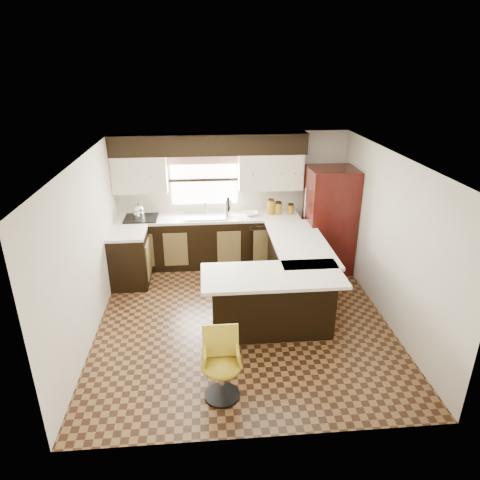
{
  "coord_description": "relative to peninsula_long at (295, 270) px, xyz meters",
  "views": [
    {
      "loc": [
        -0.5,
        -5.41,
        3.56
      ],
      "look_at": [
        -0.0,
        0.45,
        1.08
      ],
      "focal_mm": 32.0,
      "sensor_mm": 36.0,
      "label": 1
    }
  ],
  "objects": [
    {
      "name": "window_pane",
      "position": [
        -1.4,
        1.56,
        1.1
      ],
      "size": [
        1.2,
        0.02,
        0.9
      ],
      "primitive_type": "cube",
      "color": "white",
      "rests_on": "wall_back"
    },
    {
      "name": "refrigerator",
      "position": [
        0.78,
        0.92,
        0.48
      ],
      "size": [
        0.8,
        0.77,
        1.87
      ],
      "primitive_type": "cube",
      "color": "#350B08",
      "rests_on": "floor"
    },
    {
      "name": "cooktop",
      "position": [
        -2.55,
        1.25,
        0.51
      ],
      "size": [
        0.58,
        0.5,
        0.02
      ],
      "primitive_type": "cube",
      "color": "black",
      "rests_on": "counter_back"
    },
    {
      "name": "upper_cab_right",
      "position": [
        -0.22,
        1.4,
        1.27
      ],
      "size": [
        1.14,
        0.35,
        0.64
      ],
      "primitive_type": "cube",
      "color": "beige",
      "rests_on": "wall_back"
    },
    {
      "name": "mixing_bowl",
      "position": [
        -0.58,
        1.28,
        0.53
      ],
      "size": [
        0.26,
        0.26,
        0.06
      ],
      "primitive_type": "imported",
      "rotation": [
        0.0,
        0.0,
        0.0
      ],
      "color": "white",
      "rests_on": "counter_back"
    },
    {
      "name": "wall_front",
      "position": [
        -0.9,
        -2.83,
        0.75
      ],
      "size": [
        4.4,
        0.0,
        4.4
      ],
      "primitive_type": "plane",
      "rotation": [
        -1.57,
        0.0,
        0.0
      ],
      "color": "beige",
      "rests_on": "floor"
    },
    {
      "name": "soffit",
      "position": [
        -1.3,
        1.4,
        1.77
      ],
      "size": [
        3.4,
        0.35,
        0.36
      ],
      "primitive_type": "cube",
      "color": "black",
      "rests_on": "wall_back"
    },
    {
      "name": "wall_right",
      "position": [
        1.2,
        -0.62,
        0.75
      ],
      "size": [
        0.0,
        4.4,
        4.4
      ],
      "primitive_type": "plane",
      "rotation": [
        1.57,
        0.0,
        -1.57
      ],
      "color": "beige",
      "rests_on": "floor"
    },
    {
      "name": "base_cab_back",
      "position": [
        -1.35,
        1.28,
        0.0
      ],
      "size": [
        3.3,
        0.6,
        0.9
      ],
      "primitive_type": "cube",
      "color": "black",
      "rests_on": "floor"
    },
    {
      "name": "sink",
      "position": [
        -1.4,
        1.25,
        0.51
      ],
      "size": [
        0.75,
        0.45,
        0.03
      ],
      "primitive_type": "cube",
      "color": "#B2B2B7",
      "rests_on": "counter_back"
    },
    {
      "name": "ceiling",
      "position": [
        -0.9,
        -0.62,
        1.95
      ],
      "size": [
        4.4,
        4.4,
        0.0
      ],
      "primitive_type": "plane",
      "rotation": [
        3.14,
        0.0,
        0.0
      ],
      "color": "silver",
      "rests_on": "wall_back"
    },
    {
      "name": "percolator",
      "position": [
        -0.99,
        1.28,
        0.65
      ],
      "size": [
        0.13,
        0.13,
        0.32
      ],
      "primitive_type": "cylinder",
      "color": "silver",
      "rests_on": "counter_back"
    },
    {
      "name": "floor",
      "position": [
        -0.9,
        -0.62,
        -0.45
      ],
      "size": [
        4.4,
        4.4,
        0.0
      ],
      "primitive_type": "plane",
      "color": "#49301A",
      "rests_on": "ground"
    },
    {
      "name": "peninsula_long",
      "position": [
        0.0,
        0.0,
        0.0
      ],
      "size": [
        0.6,
        1.95,
        0.9
      ],
      "primitive_type": "cube",
      "color": "black",
      "rests_on": "floor"
    },
    {
      "name": "canister_small",
      "position": [
        0.16,
        1.3,
        0.58
      ],
      "size": [
        0.12,
        0.12,
        0.17
      ],
      "primitive_type": "cylinder",
      "color": "#976F16",
      "rests_on": "counter_back"
    },
    {
      "name": "counter_pen_return",
      "position": [
        -0.55,
        -1.06,
        0.47
      ],
      "size": [
        1.89,
        0.84,
        0.04
      ],
      "primitive_type": "cube",
      "color": "silver",
      "rests_on": "peninsula_return"
    },
    {
      "name": "bar_chair",
      "position": [
        -1.28,
        -2.21,
        -0.03
      ],
      "size": [
        0.45,
        0.45,
        0.83
      ],
      "primitive_type": null,
      "rotation": [
        0.0,
        0.0,
        0.0
      ],
      "color": "gold",
      "rests_on": "floor"
    },
    {
      "name": "counter_pen_long",
      "position": [
        0.05,
        0.0,
        0.47
      ],
      "size": [
        0.84,
        1.95,
        0.04
      ],
      "primitive_type": "cube",
      "color": "silver",
      "rests_on": "peninsula_long"
    },
    {
      "name": "counter_back",
      "position": [
        -1.35,
        1.28,
        0.47
      ],
      "size": [
        3.3,
        0.6,
        0.04
      ],
      "primitive_type": "cube",
      "color": "silver",
      "rests_on": "base_cab_back"
    },
    {
      "name": "valance",
      "position": [
        -1.4,
        1.52,
        1.49
      ],
      "size": [
        1.3,
        0.06,
        0.18
      ],
      "primitive_type": "cube",
      "color": "#D19B93",
      "rests_on": "wall_back"
    },
    {
      "name": "dishwasher",
      "position": [
        -0.35,
        0.99,
        -0.02
      ],
      "size": [
        0.58,
        0.03,
        0.78
      ],
      "primitive_type": "cube",
      "color": "black",
      "rests_on": "floor"
    },
    {
      "name": "canister_large",
      "position": [
        -0.21,
        1.3,
        0.63
      ],
      "size": [
        0.13,
        0.13,
        0.26
      ],
      "primitive_type": "cylinder",
      "color": "#976F16",
      "rests_on": "counter_back"
    },
    {
      "name": "canister_med",
      "position": [
        -0.07,
        1.3,
        0.6
      ],
      "size": [
        0.13,
        0.13,
        0.21
      ],
      "primitive_type": "cylinder",
      "color": "#976F16",
      "rests_on": "counter_back"
    },
    {
      "name": "wall_back",
      "position": [
        -0.9,
        1.58,
        0.75
      ],
      "size": [
        4.4,
        0.0,
        4.4
      ],
      "primitive_type": "plane",
      "rotation": [
        1.57,
        0.0,
        0.0
      ],
      "color": "beige",
      "rests_on": "floor"
    },
    {
      "name": "upper_cab_left",
      "position": [
        -2.52,
        1.4,
        1.27
      ],
      "size": [
        0.94,
        0.35,
        0.64
      ],
      "primitive_type": "cube",
      "color": "beige",
      "rests_on": "wall_back"
    },
    {
      "name": "peninsula_return",
      "position": [
        -0.53,
        -0.97,
        0.0
      ],
      "size": [
        1.65,
        0.6,
        0.9
      ],
      "primitive_type": "cube",
      "color": "black",
      "rests_on": "floor"
    },
    {
      "name": "wall_left",
      "position": [
        -3.0,
        -0.62,
        0.75
      ],
      "size": [
        0.0,
        4.4,
        4.4
      ],
      "primitive_type": "plane",
      "rotation": [
        1.57,
        0.0,
        1.57
      ],
      "color": "beige",
      "rests_on": "floor"
    },
    {
      "name": "base_cab_left",
      "position": [
        -2.7,
        0.62,
        0.0
      ],
      "size": [
        0.6,
        0.7,
        0.9
      ],
      "primitive_type": "cube",
      "color": "black",
      "rests_on": "floor"
    },
    {
      "name": "counter_left",
      "position": [
        -2.7,
        0.62,
        0.47
      ],
      "size": [
        0.6,
        0.7,
        0.04
      ],
      "primitive_type": "cube",
      "color": "silver",
      "rests_on": "base_cab_left"
    },
    {
      "name": "kettle",
      "position": [
        -2.57,
        1.26,
        0.65
      ],
      "size": [
        0.2,
        0.2,
        0.26
      ],
      "primitive_type": null,
      "color": "silver",
      "rests_on": "cooktop"
    }
  ]
}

